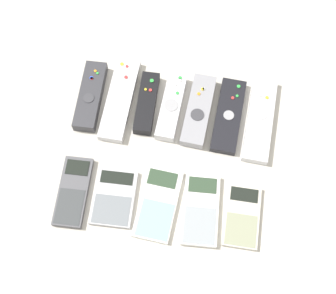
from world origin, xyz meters
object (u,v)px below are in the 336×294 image
object	(u,v)px
remote_2	(147,103)
remote_5	(229,116)
remote_0	(91,96)
remote_1	(120,99)
remote_4	(198,111)
calculator_2	(159,203)
calculator_0	(73,191)
calculator_3	(201,210)
remote_6	(260,119)
calculator_4	(242,216)
calculator_1	(114,197)
remote_3	(171,106)

from	to	relation	value
remote_2	remote_5	xyz separation A→B (m)	(0.19, 0.00, -0.00)
remote_0	remote_1	xyz separation A→B (m)	(0.07, 0.01, -0.00)
remote_4	calculator_2	xyz separation A→B (m)	(-0.05, -0.23, -0.01)
calculator_0	calculator_2	world-z (taller)	calculator_0
remote_4	remote_0	bearing A→B (deg)	-176.26
remote_4	calculator_3	bearing A→B (deg)	-77.92
remote_6	remote_4	bearing A→B (deg)	-177.50
calculator_2	remote_2	bearing A→B (deg)	109.85
remote_5	calculator_2	world-z (taller)	remote_5
remote_5	calculator_4	world-z (taller)	remote_5
remote_6	calculator_1	bearing A→B (deg)	-139.18
remote_0	remote_3	distance (m)	0.19
remote_2	remote_3	bearing A→B (deg)	-1.53
calculator_1	calculator_4	bearing A→B (deg)	-1.81
remote_4	calculator_2	bearing A→B (deg)	-99.96
remote_5	calculator_2	bearing A→B (deg)	-115.69
remote_3	remote_6	size ratio (longest dim) A/B	0.80
remote_3	calculator_1	world-z (taller)	remote_3
calculator_4	calculator_2	bearing A→B (deg)	179.92
remote_6	remote_3	bearing A→B (deg)	-177.78
calculator_1	calculator_3	xyz separation A→B (m)	(0.18, 0.00, 0.00)
remote_5	calculator_2	distance (m)	0.26
remote_6	calculator_2	bearing A→B (deg)	-127.99
calculator_2	remote_5	bearing A→B (deg)	65.48
remote_3	remote_6	xyz separation A→B (m)	(0.20, 0.00, -0.00)
remote_4	calculator_0	size ratio (longest dim) A/B	1.15
remote_0	remote_4	bearing A→B (deg)	-1.49
remote_0	remote_4	world-z (taller)	remote_0
remote_2	calculator_4	xyz separation A→B (m)	(0.24, -0.22, -0.01)
remote_2	remote_5	size ratio (longest dim) A/B	0.82
remote_4	calculator_2	size ratio (longest dim) A/B	1.10
remote_4	calculator_3	size ratio (longest dim) A/B	1.14
remote_5	calculator_0	distance (m)	0.38
remote_0	remote_2	xyz separation A→B (m)	(0.13, 0.00, -0.00)
calculator_1	calculator_4	world-z (taller)	same
remote_2	calculator_0	bearing A→B (deg)	-118.46
remote_2	calculator_4	distance (m)	0.33
remote_0	remote_2	distance (m)	0.13
remote_5	remote_6	distance (m)	0.07
calculator_2	remote_0	bearing A→B (deg)	134.81
remote_1	calculator_3	size ratio (longest dim) A/B	1.35
remote_4	calculator_0	xyz separation A→B (m)	(-0.23, -0.23, -0.00)
remote_0	remote_5	size ratio (longest dim) A/B	0.93
calculator_4	remote_3	bearing A→B (deg)	128.65
remote_5	calculator_0	bearing A→B (deg)	-140.35
remote_2	remote_5	world-z (taller)	remote_2
remote_0	remote_4	xyz separation A→B (m)	(0.25, 0.00, -0.00)
remote_3	calculator_2	world-z (taller)	remote_3
remote_3	remote_6	world-z (taller)	remote_3
remote_3	calculator_1	xyz separation A→B (m)	(-0.08, -0.23, -0.01)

